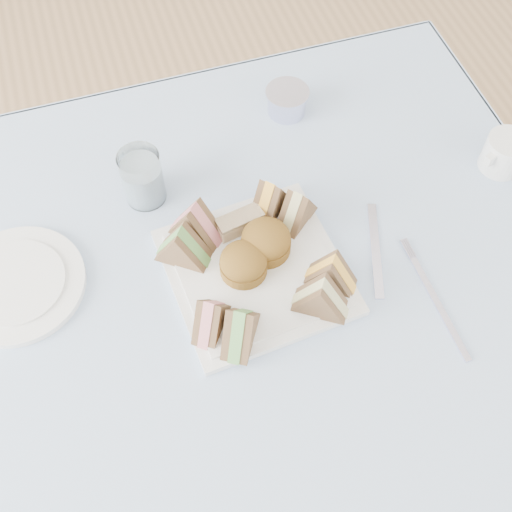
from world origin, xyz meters
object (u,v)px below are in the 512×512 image
object	(u,v)px
table	(260,404)
serving_plate	(256,272)
water_glass	(142,177)
creamer_jug	(504,153)

from	to	relation	value
table	serving_plate	xyz separation A→B (m)	(0.01, 0.07, 0.38)
serving_plate	water_glass	xyz separation A→B (m)	(-0.12, 0.19, 0.04)
table	creamer_jug	distance (m)	0.63
table	water_glass	bearing A→B (deg)	112.55
serving_plate	creamer_jug	size ratio (longest dim) A/B	3.58
creamer_jug	serving_plate	bearing A→B (deg)	170.84
water_glass	table	bearing A→B (deg)	-67.45
water_glass	creamer_jug	bearing A→B (deg)	-11.48
water_glass	creamer_jug	world-z (taller)	water_glass
water_glass	serving_plate	bearing A→B (deg)	-57.18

